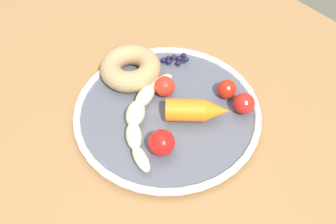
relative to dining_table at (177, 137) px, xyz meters
name	(u,v)px	position (x,y,z in m)	size (l,w,h in m)	color
dining_table	(177,137)	(0.00, 0.00, 0.00)	(1.28, 0.81, 0.71)	olive
plate	(168,113)	(0.00, -0.02, 0.09)	(0.31, 0.31, 0.02)	#4E535F
banana	(141,115)	(-0.01, -0.07, 0.10)	(0.14, 0.16, 0.03)	beige
carrot_orange	(198,110)	(0.04, 0.01, 0.11)	(0.10, 0.10, 0.04)	orange
donut	(130,68)	(-0.11, -0.02, 0.11)	(0.11, 0.11, 0.04)	tan
blueberry_pile	(175,59)	(-0.08, 0.06, 0.10)	(0.04, 0.05, 0.02)	#191638
tomato_near	(244,103)	(0.08, 0.07, 0.11)	(0.04, 0.04, 0.04)	red
tomato_mid	(162,143)	(0.05, -0.08, 0.11)	(0.04, 0.04, 0.04)	red
tomato_far	(227,89)	(0.04, 0.08, 0.11)	(0.03, 0.03, 0.03)	red
tomato_extra	(165,86)	(-0.03, 0.00, 0.11)	(0.04, 0.04, 0.04)	red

